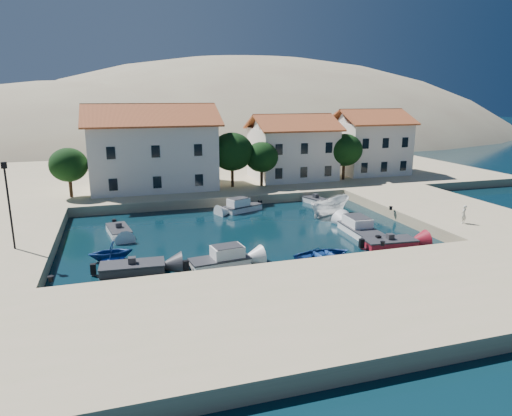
% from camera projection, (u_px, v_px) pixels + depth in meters
% --- Properties ---
extents(ground, '(400.00, 400.00, 0.00)m').
position_uv_depth(ground, '(283.00, 275.00, 30.42)').
color(ground, black).
rests_on(ground, ground).
extents(quay_south, '(52.00, 12.00, 1.00)m').
position_uv_depth(quay_south, '(322.00, 307.00, 24.73)').
color(quay_south, tan).
rests_on(quay_south, ground).
extents(quay_east, '(11.00, 20.00, 1.00)m').
position_uv_depth(quay_east, '(441.00, 210.00, 45.43)').
color(quay_east, tan).
rests_on(quay_east, ground).
extents(quay_north, '(80.00, 36.00, 1.00)m').
position_uv_depth(quay_north, '(205.00, 174.00, 66.13)').
color(quay_north, tan).
rests_on(quay_north, ground).
extents(hills, '(254.00, 176.00, 99.00)m').
position_uv_depth(hills, '(213.00, 200.00, 156.62)').
color(hills, '#9B8669').
rests_on(hills, ground).
extents(building_left, '(14.70, 9.45, 9.70)m').
position_uv_depth(building_left, '(152.00, 146.00, 53.26)').
color(building_left, white).
rests_on(building_left, quay_north).
extents(building_mid, '(10.50, 8.40, 8.30)m').
position_uv_depth(building_mid, '(292.00, 146.00, 59.50)').
color(building_mid, white).
rests_on(building_mid, quay_north).
extents(building_right, '(9.45, 8.40, 8.80)m').
position_uv_depth(building_right, '(370.00, 141.00, 63.80)').
color(building_right, white).
rests_on(building_right, quay_north).
extents(trees, '(37.30, 5.30, 6.45)m').
position_uv_depth(trees, '(245.00, 154.00, 54.17)').
color(trees, '#382314').
rests_on(trees, quay_north).
extents(lamppost, '(0.35, 0.25, 6.22)m').
position_uv_depth(lamppost, '(8.00, 197.00, 31.70)').
color(lamppost, black).
rests_on(lamppost, quay_west).
extents(bollards, '(29.36, 9.56, 0.30)m').
position_uv_depth(bollards, '(300.00, 238.00, 34.53)').
color(bollards, black).
rests_on(bollards, ground).
extents(motorboat_grey_sw, '(4.39, 2.15, 1.25)m').
position_uv_depth(motorboat_grey_sw, '(132.00, 268.00, 30.86)').
color(motorboat_grey_sw, '#2F2F33').
rests_on(motorboat_grey_sw, ground).
extents(cabin_cruiser_south, '(4.36, 2.29, 1.60)m').
position_uv_depth(cabin_cruiser_south, '(220.00, 260.00, 31.83)').
color(cabin_cruiser_south, white).
rests_on(cabin_cruiser_south, ground).
extents(rowboat_south, '(4.76, 3.69, 0.91)m').
position_uv_depth(rowboat_south, '(323.00, 259.00, 33.35)').
color(rowboat_south, navy).
rests_on(rowboat_south, ground).
extents(motorboat_red_se, '(4.26, 2.14, 1.25)m').
position_uv_depth(motorboat_red_se, '(390.00, 243.00, 36.07)').
color(motorboat_red_se, maroon).
rests_on(motorboat_red_se, ground).
extents(cabin_cruiser_east, '(2.32, 5.21, 1.60)m').
position_uv_depth(cabin_cruiser_east, '(361.00, 229.00, 39.16)').
color(cabin_cruiser_east, white).
rests_on(cabin_cruiser_east, ground).
extents(boat_east, '(5.44, 3.69, 1.97)m').
position_uv_depth(boat_east, '(330.00, 215.00, 45.69)').
color(boat_east, white).
rests_on(boat_east, ground).
extents(motorboat_white_ne, '(2.32, 3.38, 1.25)m').
position_uv_depth(motorboat_white_ne, '(316.00, 201.00, 50.60)').
color(motorboat_white_ne, white).
rests_on(motorboat_white_ne, ground).
extents(rowboat_west, '(3.19, 2.79, 1.61)m').
position_uv_depth(rowboat_west, '(111.00, 260.00, 33.12)').
color(rowboat_west, navy).
rests_on(rowboat_west, ground).
extents(motorboat_white_west, '(2.24, 3.97, 1.25)m').
position_uv_depth(motorboat_white_west, '(119.00, 231.00, 39.26)').
color(motorboat_white_west, white).
rests_on(motorboat_white_west, ground).
extents(cabin_cruiser_north, '(4.31, 3.04, 1.60)m').
position_uv_depth(cabin_cruiser_north, '(243.00, 206.00, 47.19)').
color(cabin_cruiser_north, white).
rests_on(cabin_cruiser_north, ground).
extents(pedestrian, '(0.69, 0.62, 1.59)m').
position_uv_depth(pedestrian, '(464.00, 214.00, 38.84)').
color(pedestrian, silver).
rests_on(pedestrian, quay_east).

